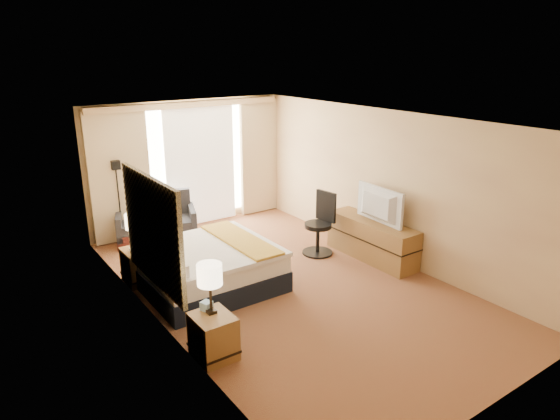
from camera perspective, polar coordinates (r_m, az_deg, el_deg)
floor at (r=7.99m, az=0.91°, el=-8.50°), size 4.20×7.00×0.02m
ceiling at (r=7.21m, az=1.01°, el=10.33°), size 4.20×7.00×0.02m
wall_back at (r=10.43m, az=-10.47°, el=5.16°), size 4.20×0.02×2.60m
wall_front at (r=5.29m, az=24.14°, el=-8.97°), size 4.20×0.02×2.60m
wall_left at (r=6.55m, az=-14.09°, el=-2.76°), size 0.02×7.00×2.60m
wall_right at (r=8.85m, az=12.03°, el=2.78°), size 0.02×7.00×2.60m
headboard at (r=6.75m, az=-14.39°, el=-2.36°), size 0.06×1.85×1.50m
nightstand_left at (r=6.21m, az=-7.63°, el=-14.11°), size 0.45×0.52×0.55m
nightstand_right at (r=8.27m, az=-15.79°, el=-6.14°), size 0.45×0.52×0.55m
media_dresser at (r=8.95m, az=10.45°, el=-3.35°), size 0.50×1.80×0.70m
window at (r=10.51m, az=-9.17°, el=5.43°), size 2.30×0.02×2.30m
curtains at (r=10.31m, az=-10.25°, el=5.64°), size 4.12×0.19×2.56m
bed at (r=7.84m, az=-8.20°, el=-6.44°), size 1.94×1.77×0.94m
loveseat at (r=9.95m, az=-13.87°, el=-1.67°), size 1.65×1.24×0.92m
floor_lamp at (r=9.77m, az=-18.08°, el=2.70°), size 0.20×0.20×1.61m
desk_chair at (r=9.02m, az=4.63°, el=-1.89°), size 0.55×0.55×1.14m
lamp_left at (r=5.91m, az=-8.05°, el=-7.43°), size 0.30×0.30×0.63m
lamp_right at (r=8.04m, az=-16.35°, el=-1.33°), size 0.28×0.28×0.58m
tissue_box at (r=6.18m, az=-8.39°, el=-10.78°), size 0.16×0.16×0.11m
telephone at (r=8.21m, az=-15.64°, el=-3.93°), size 0.22×0.18×0.08m
television at (r=8.66m, az=10.80°, el=0.51°), size 0.20×1.08×0.62m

